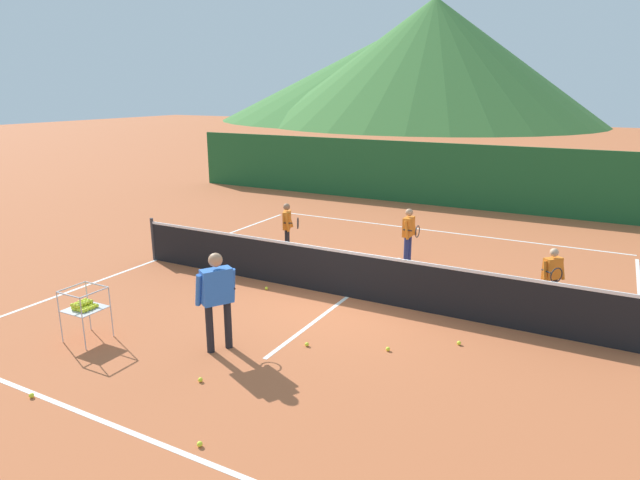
{
  "coord_description": "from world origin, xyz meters",
  "views": [
    {
      "loc": [
        4.42,
        -9.35,
        4.06
      ],
      "look_at": [
        -0.81,
        0.32,
        1.01
      ],
      "focal_mm": 30.58,
      "sensor_mm": 36.0,
      "label": 1
    }
  ],
  "objects": [
    {
      "name": "hill_1",
      "position": [
        -16.1,
        56.83,
        7.19
      ],
      "size": [
        40.01,
        40.01,
        14.38
      ],
      "primitive_type": "cone",
      "color": "#427A38",
      "rests_on": "ground"
    },
    {
      "name": "hill_0",
      "position": [
        -22.6,
        64.9,
        6.13
      ],
      "size": [
        49.8,
        49.8,
        12.27
      ],
      "primitive_type": "cone",
      "color": "#427A38",
      "rests_on": "ground"
    },
    {
      "name": "tennis_ball_1",
      "position": [
        2.54,
        -1.07,
        0.03
      ],
      "size": [
        0.07,
        0.07,
        0.07
      ],
      "primitive_type": "sphere",
      "color": "yellow",
      "rests_on": "ground"
    },
    {
      "name": "tennis_net",
      "position": [
        0.0,
        0.0,
        0.5
      ],
      "size": [
        10.63,
        0.08,
        1.05
      ],
      "color": "#333338",
      "rests_on": "ground"
    },
    {
      "name": "line_sideline_west",
      "position": [
        -5.22,
        0.0,
        0.0
      ],
      "size": [
        0.08,
        11.4,
        0.01
      ],
      "primitive_type": "cube",
      "color": "white",
      "rests_on": "ground"
    },
    {
      "name": "line_service_center",
      "position": [
        0.0,
        0.0,
        0.0
      ],
      "size": [
        0.08,
        5.99,
        0.01
      ],
      "primitive_type": "cube",
      "color": "white",
      "rests_on": "ground"
    },
    {
      "name": "student_0",
      "position": [
        -2.69,
        2.08,
        0.78
      ],
      "size": [
        0.6,
        0.53,
        1.29
      ],
      "color": "black",
      "rests_on": "ground"
    },
    {
      "name": "instructor",
      "position": [
        -0.82,
        -3.05,
        0.98
      ],
      "size": [
        0.53,
        0.82,
        1.63
      ],
      "color": "black",
      "rests_on": "ground"
    },
    {
      "name": "tennis_ball_2",
      "position": [
        -2.18,
        -5.42,
        0.03
      ],
      "size": [
        0.07,
        0.07,
        0.07
      ],
      "primitive_type": "sphere",
      "color": "yellow",
      "rests_on": "ground"
    },
    {
      "name": "tennis_ball_5",
      "position": [
        -0.42,
        -4.01,
        0.03
      ],
      "size": [
        0.07,
        0.07,
        0.07
      ],
      "primitive_type": "sphere",
      "color": "yellow",
      "rests_on": "ground"
    },
    {
      "name": "line_baseline_near",
      "position": [
        0.0,
        -5.35,
        0.0
      ],
      "size": [
        10.44,
        0.08,
        0.01
      ],
      "primitive_type": "cube",
      "color": "white",
      "rests_on": "ground"
    },
    {
      "name": "tennis_ball_7",
      "position": [
        -1.68,
        -0.44,
        0.03
      ],
      "size": [
        0.07,
        0.07,
        0.07
      ],
      "primitive_type": "sphere",
      "color": "yellow",
      "rests_on": "ground"
    },
    {
      "name": "line_baseline_far",
      "position": [
        0.0,
        6.05,
        0.0
      ],
      "size": [
        10.44,
        0.08,
        0.01
      ],
      "primitive_type": "cube",
      "color": "white",
      "rests_on": "ground"
    },
    {
      "name": "student_2",
      "position": [
        3.65,
        1.3,
        0.72
      ],
      "size": [
        0.43,
        0.67,
        1.2
      ],
      "color": "black",
      "rests_on": "ground"
    },
    {
      "name": "tennis_ball_4",
      "position": [
        1.59,
        -1.82,
        0.03
      ],
      "size": [
        0.07,
        0.07,
        0.07
      ],
      "primitive_type": "sphere",
      "color": "yellow",
      "rests_on": "ground"
    },
    {
      "name": "tennis_ball_8",
      "position": [
        0.54,
        -5.15,
        0.03
      ],
      "size": [
        0.07,
        0.07,
        0.07
      ],
      "primitive_type": "sphere",
      "color": "yellow",
      "rests_on": "ground"
    },
    {
      "name": "windscreen_fence",
      "position": [
        0.0,
        9.66,
        1.12
      ],
      "size": [
        22.96,
        0.08,
        2.25
      ],
      "primitive_type": "cube",
      "color": "#1E5B2D",
      "rests_on": "ground"
    },
    {
      "name": "tennis_ball_11",
      "position": [
        0.36,
        -2.3,
        0.03
      ],
      "size": [
        0.07,
        0.07,
        0.07
      ],
      "primitive_type": "sphere",
      "color": "yellow",
      "rests_on": "ground"
    },
    {
      "name": "student_1",
      "position": [
        0.29,
        2.79,
        0.8
      ],
      "size": [
        0.4,
        0.63,
        1.33
      ],
      "color": "navy",
      "rests_on": "ground"
    },
    {
      "name": "ground_plane",
      "position": [
        0.0,
        0.0,
        0.0
      ],
      "size": [
        120.0,
        120.0,
        0.0
      ],
      "primitive_type": "plane",
      "color": "#BC6038"
    },
    {
      "name": "ball_cart",
      "position": [
        -3.02,
        -3.82,
        0.59
      ],
      "size": [
        0.58,
        0.58,
        0.9
      ],
      "color": "#B7B7BC",
      "rests_on": "ground"
    }
  ]
}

